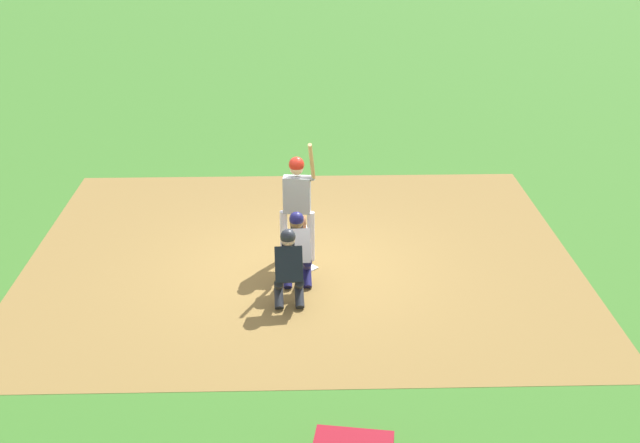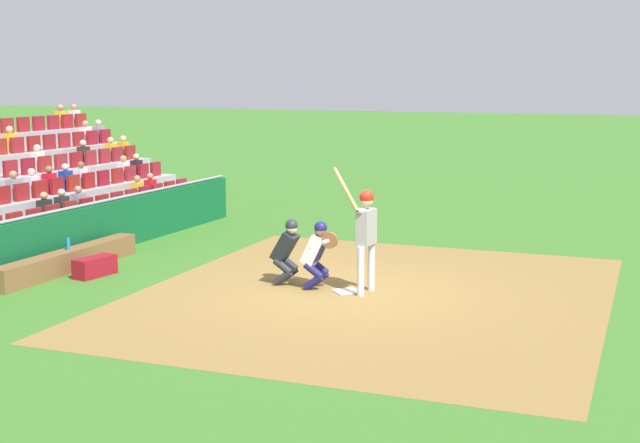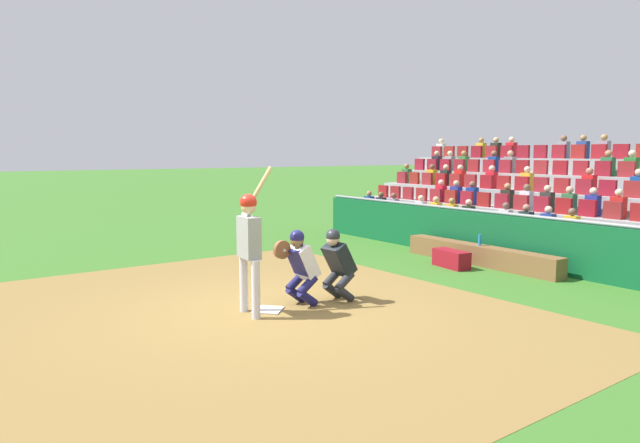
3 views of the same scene
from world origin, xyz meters
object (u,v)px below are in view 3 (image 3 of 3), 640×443
Objects in this scene: catcher_crouching at (300,263)px; home_plate_umpire at (337,261)px; dugout_bench at (479,255)px; water_bottle_on_bench at (480,240)px; equipment_duffel_bag at (451,259)px; home_plate_marker at (268,310)px; batter_at_plate at (249,239)px.

catcher_crouching is 0.69m from home_plate_umpire.
dugout_bench is 0.34m from water_bottle_on_bench.
equipment_duffel_bag is (0.87, -3.75, -0.50)m from home_plate_umpire.
water_bottle_on_bench is (0.56, -5.76, 0.55)m from home_plate_marker.
home_plate_umpire is 0.31× the size of dugout_bench.
home_plate_marker is at bearing 95.59° from dugout_bench.
home_plate_umpire is at bearing 110.86° from equipment_duffel_bag.
home_plate_umpire reaches higher than water_bottle_on_bench.
equipment_duffel_bag is (0.72, -5.02, 0.17)m from home_plate_marker.
batter_at_plate reaches higher than home_plate_umpire.
equipment_duffel_bag is at bearing -81.88° from batter_at_plate.
home_plate_marker is 1.78× the size of water_bottle_on_bench.
catcher_crouching is at bearing -88.84° from batter_at_plate.
dugout_bench is at bearing -83.46° from catcher_crouching.
catcher_crouching is 1.43× the size of equipment_duffel_bag.
dugout_bench is 0.77m from equipment_duffel_bag.
batter_at_plate reaches higher than equipment_duffel_bag.
batter_at_plate is at bearing 91.16° from catcher_crouching.
equipment_duffel_bag is at bearing -81.88° from home_plate_marker.
catcher_crouching is 0.32× the size of dugout_bench.
water_bottle_on_bench is (0.59, -5.17, -0.15)m from catcher_crouching.
equipment_duffel_bag is at bearing -77.00° from home_plate_umpire.
home_plate_umpire is at bearing -100.15° from catcher_crouching.
batter_at_plate reaches higher than dugout_bench.
batter_at_plate is at bearing 98.13° from home_plate_marker.
home_plate_marker is 0.34× the size of catcher_crouching.
water_bottle_on_bench reaches higher than equipment_duffel_bag.
water_bottle_on_bench is at bearing -80.97° from home_plate_umpire.
catcher_crouching is at bearing 79.85° from home_plate_umpire.
home_plate_umpire reaches higher than equipment_duffel_bag.
catcher_crouching reaches higher than equipment_duffel_bag.
home_plate_marker is at bearing -81.87° from batter_at_plate.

